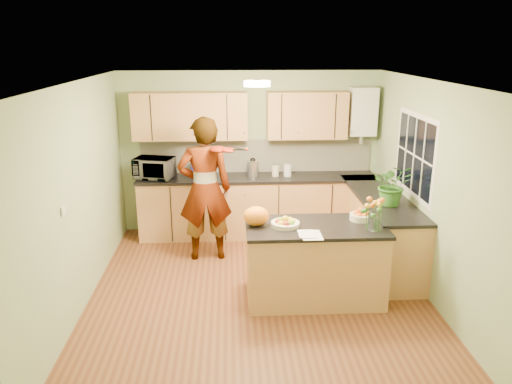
{
  "coord_description": "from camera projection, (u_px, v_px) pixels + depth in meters",
  "views": [
    {
      "loc": [
        -0.32,
        -5.39,
        2.91
      ],
      "look_at": [
        -0.0,
        0.5,
        1.13
      ],
      "focal_mm": 35.0,
      "sensor_mm": 36.0,
      "label": 1
    }
  ],
  "objects": [
    {
      "name": "floor",
      "position": [
        258.0,
        293.0,
        6.01
      ],
      "size": [
        4.5,
        4.5,
        0.0
      ],
      "primitive_type": "plane",
      "color": "brown",
      "rests_on": "ground"
    },
    {
      "name": "ceiling",
      "position": [
        259.0,
        82.0,
        5.29
      ],
      "size": [
        4.0,
        4.5,
        0.02
      ],
      "primitive_type": "cube",
      "color": "white",
      "rests_on": "wall_back"
    },
    {
      "name": "wall_back",
      "position": [
        250.0,
        152.0,
        7.8
      ],
      "size": [
        4.0,
        0.02,
        2.5
      ],
      "primitive_type": "cube",
      "color": "#8EA576",
      "rests_on": "floor"
    },
    {
      "name": "wall_front",
      "position": [
        277.0,
        289.0,
        3.5
      ],
      "size": [
        4.0,
        0.02,
        2.5
      ],
      "primitive_type": "cube",
      "color": "#8EA576",
      "rests_on": "floor"
    },
    {
      "name": "wall_left",
      "position": [
        79.0,
        197.0,
        5.54
      ],
      "size": [
        0.02,
        4.5,
        2.5
      ],
      "primitive_type": "cube",
      "color": "#8EA576",
      "rests_on": "floor"
    },
    {
      "name": "wall_right",
      "position": [
        431.0,
        192.0,
        5.75
      ],
      "size": [
        0.02,
        4.5,
        2.5
      ],
      "primitive_type": "cube",
      "color": "#8EA576",
      "rests_on": "floor"
    },
    {
      "name": "back_counter",
      "position": [
        257.0,
        205.0,
        7.74
      ],
      "size": [
        3.64,
        0.62,
        0.94
      ],
      "color": "#B98B4A",
      "rests_on": "floor"
    },
    {
      "name": "right_counter",
      "position": [
        379.0,
        229.0,
        6.77
      ],
      "size": [
        0.62,
        2.24,
        0.94
      ],
      "color": "#B98B4A",
      "rests_on": "floor"
    },
    {
      "name": "splashback",
      "position": [
        256.0,
        156.0,
        7.8
      ],
      "size": [
        3.6,
        0.02,
        0.52
      ],
      "primitive_type": "cube",
      "color": "white",
      "rests_on": "back_counter"
    },
    {
      "name": "upper_cabinets",
      "position": [
        239.0,
        116.0,
        7.45
      ],
      "size": [
        3.2,
        0.34,
        0.7
      ],
      "color": "#B98B4A",
      "rests_on": "wall_back"
    },
    {
      "name": "boiler",
      "position": [
        362.0,
        111.0,
        7.55
      ],
      "size": [
        0.4,
        0.3,
        0.86
      ],
      "color": "white",
      "rests_on": "wall_back"
    },
    {
      "name": "window_right",
      "position": [
        414.0,
        155.0,
        6.24
      ],
      "size": [
        0.01,
        1.3,
        1.05
      ],
      "color": "white",
      "rests_on": "wall_right"
    },
    {
      "name": "light_switch",
      "position": [
        63.0,
        211.0,
        4.96
      ],
      "size": [
        0.02,
        0.09,
        0.09
      ],
      "primitive_type": "cube",
      "color": "white",
      "rests_on": "wall_left"
    },
    {
      "name": "ceiling_lamp",
      "position": [
        257.0,
        84.0,
        5.58
      ],
      "size": [
        0.3,
        0.3,
        0.07
      ],
      "color": "#FFEABF",
      "rests_on": "ceiling"
    },
    {
      "name": "peninsula_island",
      "position": [
        315.0,
        262.0,
        5.78
      ],
      "size": [
        1.59,
        0.82,
        0.91
      ],
      "color": "#B98B4A",
      "rests_on": "floor"
    },
    {
      "name": "fruit_dish",
      "position": [
        285.0,
        222.0,
        5.62
      ],
      "size": [
        0.32,
        0.32,
        0.11
      ],
      "color": "beige",
      "rests_on": "peninsula_island"
    },
    {
      "name": "orange_bowl",
      "position": [
        361.0,
        215.0,
        5.8
      ],
      "size": [
        0.26,
        0.26,
        0.15
      ],
      "color": "beige",
      "rests_on": "peninsula_island"
    },
    {
      "name": "flower_vase",
      "position": [
        374.0,
        204.0,
        5.42
      ],
      "size": [
        0.25,
        0.25,
        0.45
      ],
      "rotation": [
        0.0,
        0.0,
        0.12
      ],
      "color": "silver",
      "rests_on": "peninsula_island"
    },
    {
      "name": "orange_bag",
      "position": [
        256.0,
        216.0,
        5.63
      ],
      "size": [
        0.36,
        0.33,
        0.22
      ],
      "primitive_type": "ellipsoid",
      "rotation": [
        0.0,
        0.0,
        -0.33
      ],
      "color": "orange",
      "rests_on": "peninsula_island"
    },
    {
      "name": "papers",
      "position": [
        311.0,
        235.0,
        5.36
      ],
      "size": [
        0.22,
        0.3,
        0.01
      ],
      "primitive_type": "cube",
      "color": "white",
      "rests_on": "peninsula_island"
    },
    {
      "name": "violinist",
      "position": [
        205.0,
        189.0,
        6.75
      ],
      "size": [
        0.77,
        0.54,
        1.99
      ],
      "primitive_type": "imported",
      "rotation": [
        0.0,
        0.0,
        3.23
      ],
      "color": "tan",
      "rests_on": "floor"
    },
    {
      "name": "violin",
      "position": [
        218.0,
        149.0,
        6.37
      ],
      "size": [
        0.62,
        0.54,
        0.16
      ],
      "primitive_type": null,
      "rotation": [
        0.17,
        0.0,
        -0.61
      ],
      "color": "#4D0E04",
      "rests_on": "violinist"
    },
    {
      "name": "microwave",
      "position": [
        154.0,
        168.0,
        7.46
      ],
      "size": [
        0.64,
        0.51,
        0.31
      ],
      "primitive_type": "imported",
      "rotation": [
        0.0,
        0.0,
        -0.25
      ],
      "color": "white",
      "rests_on": "back_counter"
    },
    {
      "name": "blue_box",
      "position": [
        203.0,
        169.0,
        7.57
      ],
      "size": [
        0.34,
        0.27,
        0.25
      ],
      "primitive_type": "cube",
      "rotation": [
        0.0,
        0.0,
        -0.16
      ],
      "color": "navy",
      "rests_on": "back_counter"
    },
    {
      "name": "kettle",
      "position": [
        253.0,
        167.0,
        7.59
      ],
      "size": [
        0.18,
        0.18,
        0.33
      ],
      "rotation": [
        0.0,
        0.0,
        0.14
      ],
      "color": "silver",
      "rests_on": "back_counter"
    },
    {
      "name": "jar_cream",
      "position": [
        275.0,
        171.0,
        7.59
      ],
      "size": [
        0.13,
        0.13,
        0.16
      ],
      "primitive_type": "cylinder",
      "rotation": [
        0.0,
        0.0,
        0.32
      ],
      "color": "beige",
      "rests_on": "back_counter"
    },
    {
      "name": "jar_white",
      "position": [
        288.0,
        170.0,
        7.6
      ],
      "size": [
        0.12,
        0.12,
        0.18
      ],
      "primitive_type": "cylinder",
      "rotation": [
        0.0,
        0.0,
        -0.07
      ],
      "color": "white",
      "rests_on": "back_counter"
    },
    {
      "name": "potted_plant",
      "position": [
        393.0,
        185.0,
        6.2
      ],
      "size": [
        0.55,
        0.49,
        0.53
      ],
      "primitive_type": "imported",
      "rotation": [
        0.0,
        0.0,
        -0.18
      ],
      "color": "#337025",
      "rests_on": "right_counter"
    }
  ]
}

